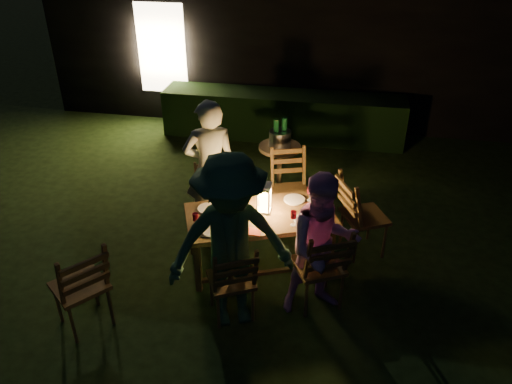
% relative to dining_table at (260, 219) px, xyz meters
% --- Properties ---
extents(garden_envelope, '(40.00, 40.00, 3.20)m').
position_rel_dining_table_xyz_m(garden_envelope, '(0.24, 6.05, 0.97)').
color(garden_envelope, black).
rests_on(garden_envelope, ground).
extents(dining_table, '(1.81, 1.36, 0.68)m').
position_rel_dining_table_xyz_m(dining_table, '(0.00, 0.00, 0.00)').
color(dining_table, '#4B3519').
rests_on(dining_table, ground).
extents(chair_near_left, '(0.59, 0.61, 0.96)m').
position_rel_dining_table_xyz_m(chair_near_left, '(-0.13, -0.88, -0.32)').
color(chair_near_left, '#4B3519').
rests_on(chair_near_left, ground).
extents(chair_near_right, '(0.64, 0.66, 1.05)m').
position_rel_dining_table_xyz_m(chair_near_right, '(0.71, -0.55, -0.29)').
color(chair_near_right, '#4B3519').
rests_on(chair_near_right, ground).
extents(chair_far_left, '(0.53, 0.55, 0.92)m').
position_rel_dining_table_xyz_m(chair_far_left, '(-0.70, 0.55, -0.33)').
color(chair_far_left, '#4B3519').
rests_on(chair_far_left, ground).
extents(chair_far_right, '(0.59, 0.61, 1.03)m').
position_rel_dining_table_xyz_m(chair_far_right, '(0.23, 0.92, -0.30)').
color(chair_far_right, '#4B3519').
rests_on(chair_far_right, ground).
extents(chair_end, '(0.67, 0.66, 1.08)m').
position_rel_dining_table_xyz_m(chair_end, '(1.14, 0.45, -0.29)').
color(chair_end, '#4B3519').
rests_on(chair_end, ground).
extents(chair_spare, '(0.69, 0.68, 1.06)m').
position_rel_dining_table_xyz_m(chair_spare, '(-1.52, -1.28, -0.29)').
color(chair_spare, '#4B3519').
rests_on(chair_spare, ground).
extents(person_house_side, '(0.75, 0.63, 1.75)m').
position_rel_dining_table_xyz_m(person_house_side, '(-0.72, 0.59, 0.26)').
color(person_house_side, beige).
rests_on(person_house_side, ground).
extents(person_opp_right, '(0.92, 0.83, 1.55)m').
position_rel_dining_table_xyz_m(person_opp_right, '(0.72, -0.59, 0.17)').
color(person_opp_right, '#D08FCC').
rests_on(person_opp_right, ground).
extents(person_opp_left, '(1.37, 1.08, 1.85)m').
position_rel_dining_table_xyz_m(person_opp_left, '(-0.11, -0.93, 0.31)').
color(person_opp_left, '#2C5839').
rests_on(person_opp_left, ground).
extents(lantern, '(0.16, 0.16, 0.35)m').
position_rel_dining_table_xyz_m(lantern, '(0.03, 0.06, 0.22)').
color(lantern, white).
rests_on(lantern, dining_table).
extents(plate_far_left, '(0.25, 0.25, 0.01)m').
position_rel_dining_table_xyz_m(plate_far_left, '(-0.59, 0.00, 0.07)').
color(plate_far_left, white).
rests_on(plate_far_left, dining_table).
extents(plate_near_left, '(0.25, 0.25, 0.01)m').
position_rel_dining_table_xyz_m(plate_near_left, '(-0.43, -0.41, 0.07)').
color(plate_near_left, white).
rests_on(plate_near_left, dining_table).
extents(plate_far_right, '(0.25, 0.25, 0.01)m').
position_rel_dining_table_xyz_m(plate_far_right, '(0.34, 0.37, 0.07)').
color(plate_far_right, white).
rests_on(plate_far_right, dining_table).
extents(plate_near_right, '(0.25, 0.25, 0.01)m').
position_rel_dining_table_xyz_m(plate_near_right, '(0.50, -0.04, 0.07)').
color(plate_near_right, white).
rests_on(plate_near_right, dining_table).
extents(wineglass_a, '(0.06, 0.06, 0.18)m').
position_rel_dining_table_xyz_m(wineglass_a, '(-0.38, 0.15, 0.16)').
color(wineglass_a, '#59070F').
rests_on(wineglass_a, dining_table).
extents(wineglass_b, '(0.06, 0.06, 0.18)m').
position_rel_dining_table_xyz_m(wineglass_b, '(-0.62, -0.38, 0.16)').
color(wineglass_b, '#59070F').
rests_on(wineglass_b, dining_table).
extents(wineglass_c, '(0.06, 0.06, 0.18)m').
position_rel_dining_table_xyz_m(wineglass_c, '(0.38, -0.15, 0.16)').
color(wineglass_c, '#59070F').
rests_on(wineglass_c, dining_table).
extents(wineglass_d, '(0.06, 0.06, 0.18)m').
position_rel_dining_table_xyz_m(wineglass_d, '(0.51, 0.40, 0.16)').
color(wineglass_d, '#59070F').
rests_on(wineglass_d, dining_table).
extents(wineglass_e, '(0.06, 0.06, 0.18)m').
position_rel_dining_table_xyz_m(wineglass_e, '(0.02, -0.32, 0.16)').
color(wineglass_e, silver).
rests_on(wineglass_e, dining_table).
extents(bottle_table, '(0.07, 0.07, 0.28)m').
position_rel_dining_table_xyz_m(bottle_table, '(-0.23, -0.09, 0.21)').
color(bottle_table, '#0F471E').
rests_on(bottle_table, dining_table).
extents(napkin_left, '(0.18, 0.14, 0.01)m').
position_rel_dining_table_xyz_m(napkin_left, '(-0.02, -0.35, 0.07)').
color(napkin_left, red).
rests_on(napkin_left, dining_table).
extents(napkin_right, '(0.18, 0.14, 0.01)m').
position_rel_dining_table_xyz_m(napkin_right, '(0.62, -0.07, 0.07)').
color(napkin_right, red).
rests_on(napkin_right, dining_table).
extents(phone, '(0.14, 0.07, 0.01)m').
position_rel_dining_table_xyz_m(phone, '(-0.46, -0.51, 0.07)').
color(phone, black).
rests_on(phone, dining_table).
extents(side_table, '(0.58, 0.58, 0.78)m').
position_rel_dining_table_xyz_m(side_table, '(-0.01, 1.58, 0.08)').
color(side_table, brown).
rests_on(side_table, ground).
extents(ice_bucket, '(0.30, 0.30, 0.22)m').
position_rel_dining_table_xyz_m(ice_bucket, '(-0.01, 1.58, 0.28)').
color(ice_bucket, '#A5A8AD').
rests_on(ice_bucket, side_table).
extents(bottle_bucket_a, '(0.07, 0.07, 0.32)m').
position_rel_dining_table_xyz_m(bottle_bucket_a, '(-0.06, 1.54, 0.33)').
color(bottle_bucket_a, '#0F471E').
rests_on(bottle_bucket_a, side_table).
extents(bottle_bucket_b, '(0.07, 0.07, 0.32)m').
position_rel_dining_table_xyz_m(bottle_bucket_b, '(0.04, 1.62, 0.33)').
color(bottle_bucket_b, '#0F471E').
rests_on(bottle_bucket_b, side_table).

